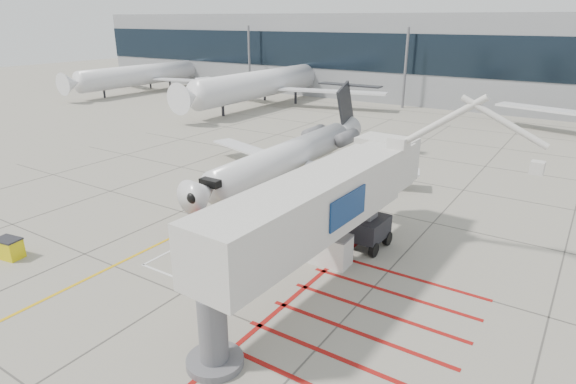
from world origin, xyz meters
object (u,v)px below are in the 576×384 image
Objects in this scene: jet_bridge at (309,219)px; pushback_tug at (206,225)px; regional_jet at (274,146)px; spill_bin at (9,248)px.

pushback_tug is (-8.96, 2.13, -3.30)m from jet_bridge.
regional_jet is 19.20× the size of spill_bin.
regional_jet is 1.35× the size of jet_bridge.
spill_bin is at bearing -156.48° from jet_bridge.
regional_jet is 16.21m from jet_bridge.
jet_bridge is 18.04m from spill_bin.
regional_jet is at bearing 133.04° from jet_bridge.
jet_bridge is at bearing 11.80° from spill_bin.
spill_bin is at bearing -124.49° from pushback_tug.
jet_bridge is at bearing -6.62° from pushback_tug.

